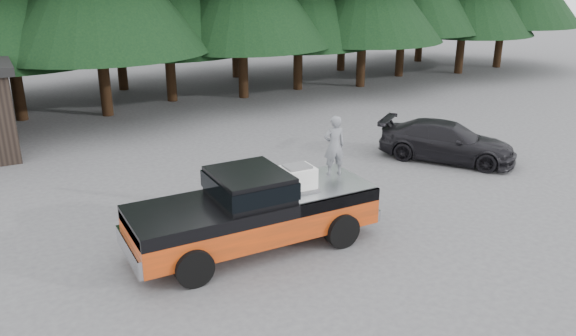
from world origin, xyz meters
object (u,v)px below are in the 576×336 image
air_compressor (297,179)px  parked_car (447,141)px  pickup_truck (254,221)px  man_on_bed (334,146)px

air_compressor → parked_car: 8.15m
pickup_truck → man_on_bed: bearing=7.0°
pickup_truck → air_compressor: 1.43m
air_compressor → man_on_bed: 1.49m
man_on_bed → pickup_truck: bearing=18.0°
man_on_bed → parked_car: bearing=-147.9°
pickup_truck → parked_car: parked_car is taller
air_compressor → man_on_bed: size_ratio=0.51×
air_compressor → man_on_bed: bearing=20.6°
parked_car → air_compressor: bearing=164.6°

